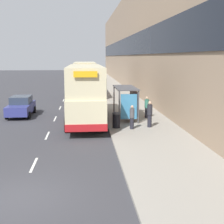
% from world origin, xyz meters
% --- Properties ---
extents(ground_plane, '(220.00, 220.00, 0.00)m').
position_xyz_m(ground_plane, '(0.00, 0.00, 0.00)').
color(ground_plane, '#38383D').
extents(pavement, '(5.00, 93.00, 0.14)m').
position_xyz_m(pavement, '(6.50, 38.50, 0.07)').
color(pavement, gray).
rests_on(pavement, ground_plane).
extents(terrace_facade, '(3.10, 93.00, 14.57)m').
position_xyz_m(terrace_facade, '(10.49, 38.50, 7.28)').
color(terrace_facade, '#9E846B').
rests_on(terrace_facade, ground_plane).
extents(lane_mark_0, '(0.12, 2.00, 0.01)m').
position_xyz_m(lane_mark_0, '(0.00, 3.54, 0.01)').
color(lane_mark_0, silver).
rests_on(lane_mark_0, ground_plane).
extents(lane_mark_1, '(0.12, 2.00, 0.01)m').
position_xyz_m(lane_mark_1, '(0.00, 9.04, 0.01)').
color(lane_mark_1, silver).
rests_on(lane_mark_1, ground_plane).
extents(lane_mark_2, '(0.12, 2.00, 0.01)m').
position_xyz_m(lane_mark_2, '(0.00, 14.54, 0.01)').
color(lane_mark_2, silver).
rests_on(lane_mark_2, ground_plane).
extents(lane_mark_3, '(0.12, 2.00, 0.01)m').
position_xyz_m(lane_mark_3, '(0.00, 20.05, 0.01)').
color(lane_mark_3, silver).
rests_on(lane_mark_3, ground_plane).
extents(lane_mark_4, '(0.12, 2.00, 0.01)m').
position_xyz_m(lane_mark_4, '(0.00, 25.55, 0.01)').
color(lane_mark_4, silver).
rests_on(lane_mark_4, ground_plane).
extents(lane_mark_5, '(0.12, 2.00, 0.01)m').
position_xyz_m(lane_mark_5, '(0.00, 31.06, 0.01)').
color(lane_mark_5, silver).
rests_on(lane_mark_5, ground_plane).
extents(lane_mark_6, '(0.12, 2.00, 0.01)m').
position_xyz_m(lane_mark_6, '(0.00, 36.56, 0.01)').
color(lane_mark_6, silver).
rests_on(lane_mark_6, ground_plane).
extents(lane_mark_7, '(0.12, 2.00, 0.01)m').
position_xyz_m(lane_mark_7, '(0.00, 42.06, 0.01)').
color(lane_mark_7, silver).
rests_on(lane_mark_7, ground_plane).
extents(bus_shelter, '(1.60, 4.20, 2.48)m').
position_xyz_m(bus_shelter, '(5.77, 13.20, 1.88)').
color(bus_shelter, '#4C4C51').
rests_on(bus_shelter, ground_plane).
extents(double_decker_bus_near, '(2.85, 10.57, 4.30)m').
position_xyz_m(double_decker_bus_near, '(2.47, 13.06, 2.28)').
color(double_decker_bus_near, beige).
rests_on(double_decker_bus_near, ground_plane).
extents(double_decker_bus_ahead, '(2.85, 10.54, 4.30)m').
position_xyz_m(double_decker_bus_ahead, '(2.50, 28.20, 2.28)').
color(double_decker_bus_ahead, beige).
rests_on(double_decker_bus_ahead, ground_plane).
extents(car_0, '(2.04, 4.47, 1.80)m').
position_xyz_m(car_0, '(1.97, 48.50, 0.88)').
color(car_0, '#4C5156').
rests_on(car_0, ground_plane).
extents(car_1, '(2.06, 4.26, 1.77)m').
position_xyz_m(car_1, '(2.83, 57.06, 0.87)').
color(car_1, '#4C5156').
rests_on(car_1, ground_plane).
extents(car_2, '(1.98, 4.53, 1.67)m').
position_xyz_m(car_2, '(-2.97, 16.12, 0.83)').
color(car_2, navy).
rests_on(car_2, ground_plane).
extents(pedestrian_at_shelter, '(0.34, 0.34, 1.71)m').
position_xyz_m(pedestrian_at_shelter, '(7.33, 13.59, 1.01)').
color(pedestrian_at_shelter, '#23232D').
rests_on(pedestrian_at_shelter, ground_plane).
extents(pedestrian_1, '(0.32, 0.32, 1.62)m').
position_xyz_m(pedestrian_1, '(5.57, 9.81, 0.97)').
color(pedestrian_1, '#23232D').
rests_on(pedestrian_1, ground_plane).
extents(pedestrian_2, '(0.36, 0.36, 1.81)m').
position_xyz_m(pedestrian_2, '(6.87, 10.29, 1.07)').
color(pedestrian_2, '#23232D').
rests_on(pedestrian_2, ground_plane).
extents(pedestrian_3, '(0.33, 0.33, 1.67)m').
position_xyz_m(pedestrian_3, '(6.97, 15.96, 0.99)').
color(pedestrian_3, '#23232D').
rests_on(pedestrian_3, ground_plane).
extents(litter_bin, '(0.55, 0.55, 1.05)m').
position_xyz_m(litter_bin, '(4.55, 10.27, 0.67)').
color(litter_bin, black).
rests_on(litter_bin, ground_plane).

